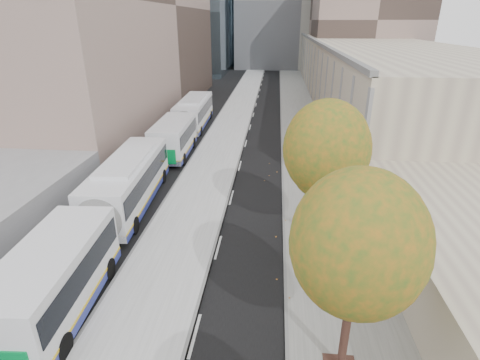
# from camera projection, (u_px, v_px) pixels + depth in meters

# --- Properties ---
(bus_platform) EXTENTS (4.25, 150.00, 0.15)m
(bus_platform) POSITION_uv_depth(u_px,v_px,m) (229.00, 128.00, 40.84)
(bus_platform) COLOR #ABABAB
(bus_platform) RESTS_ON ground
(sidewalk) EXTENTS (4.75, 150.00, 0.08)m
(sidewalk) POSITION_uv_depth(u_px,v_px,m) (303.00, 131.00, 40.16)
(sidewalk) COLOR gray
(sidewalk) RESTS_ON ground
(building_tan) EXTENTS (18.00, 92.00, 8.00)m
(building_tan) POSITION_uv_depth(u_px,v_px,m) (361.00, 64.00, 64.15)
(building_tan) COLOR #A99A88
(building_tan) RESTS_ON ground
(building_midrise) EXTENTS (24.00, 46.00, 25.00)m
(building_midrise) POSITION_uv_depth(u_px,v_px,m) (74.00, 6.00, 43.05)
(building_midrise) COLOR gray
(building_midrise) RESTS_ON ground
(building_far_block) EXTENTS (30.00, 18.00, 30.00)m
(building_far_block) POSITION_uv_depth(u_px,v_px,m) (300.00, 2.00, 89.92)
(building_far_block) COLOR gray
(building_far_block) RESTS_ON ground
(bus_shelter) EXTENTS (1.90, 4.40, 2.53)m
(bus_shelter) POSITION_uv_depth(u_px,v_px,m) (372.00, 228.00, 17.18)
(bus_shelter) COLOR #383A3F
(bus_shelter) RESTS_ON sidewalk
(tree_b) EXTENTS (4.00, 4.00, 6.97)m
(tree_b) POSITION_uv_depth(u_px,v_px,m) (358.00, 244.00, 10.79)
(tree_b) COLOR black
(tree_b) RESTS_ON sidewalk
(tree_c) EXTENTS (4.20, 4.20, 7.28)m
(tree_c) POSITION_uv_depth(u_px,v_px,m) (326.00, 149.00, 18.02)
(tree_c) COLOR black
(tree_c) RESTS_ON sidewalk
(bus_near) EXTENTS (3.72, 18.33, 3.03)m
(bus_near) POSITION_uv_depth(u_px,v_px,m) (106.00, 212.00, 19.74)
(bus_near) COLOR silver
(bus_near) RESTS_ON ground
(bus_far) EXTENTS (3.16, 18.37, 3.05)m
(bus_far) POSITION_uv_depth(u_px,v_px,m) (187.00, 121.00, 37.36)
(bus_far) COLOR silver
(bus_far) RESTS_ON ground
(distant_car) EXTENTS (2.14, 4.35, 1.43)m
(distant_car) POSITION_uv_depth(u_px,v_px,m) (200.00, 111.00, 45.62)
(distant_car) COLOR silver
(distant_car) RESTS_ON ground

